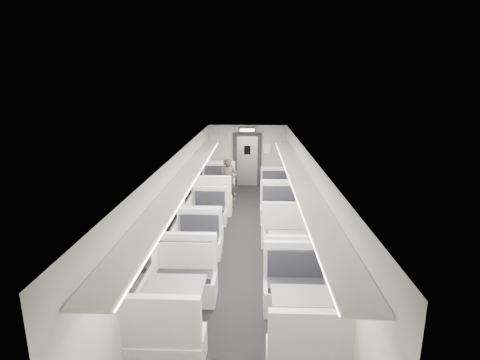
# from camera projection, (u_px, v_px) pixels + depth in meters

# --- Properties ---
(room) EXTENTS (3.24, 12.24, 2.64)m
(room) POSITION_uv_depth(u_px,v_px,m) (243.00, 203.00, 8.84)
(room) COLOR black
(room) RESTS_ON ground
(booth_left_a) EXTENTS (1.17, 2.36, 1.26)m
(booth_left_a) POSITION_uv_depth(u_px,v_px,m) (216.00, 193.00, 12.42)
(booth_left_a) COLOR beige
(booth_left_a) RESTS_ON room
(booth_left_b) EXTENTS (0.97, 1.97, 1.06)m
(booth_left_b) POSITION_uv_depth(u_px,v_px,m) (207.00, 221.00, 10.06)
(booth_left_b) COLOR beige
(booth_left_b) RESTS_ON room
(booth_left_c) EXTENTS (1.02, 2.06, 1.10)m
(booth_left_c) POSITION_uv_depth(u_px,v_px,m) (194.00, 256.00, 7.97)
(booth_left_c) COLOR beige
(booth_left_c) RESTS_ON room
(booth_left_d) EXTENTS (1.14, 2.31, 1.24)m
(booth_left_d) POSITION_uv_depth(u_px,v_px,m) (176.00, 305.00, 6.10)
(booth_left_d) COLOR beige
(booth_left_d) RESTS_ON room
(booth_right_a) EXTENTS (0.97, 1.98, 1.06)m
(booth_right_a) POSITION_uv_depth(u_px,v_px,m) (276.00, 193.00, 12.60)
(booth_right_a) COLOR beige
(booth_right_a) RESTS_ON room
(booth_right_b) EXTENTS (1.09, 2.21, 1.18)m
(booth_right_b) POSITION_uv_depth(u_px,v_px,m) (281.00, 219.00, 10.11)
(booth_right_b) COLOR beige
(booth_right_b) RESTS_ON room
(booth_right_c) EXTENTS (1.00, 2.03, 1.09)m
(booth_right_c) POSITION_uv_depth(u_px,v_px,m) (287.00, 249.00, 8.29)
(booth_right_c) COLOR beige
(booth_right_c) RESTS_ON room
(booth_right_d) EXTENTS (1.12, 2.27, 1.21)m
(booth_right_d) POSITION_uv_depth(u_px,v_px,m) (301.00, 317.00, 5.80)
(booth_right_d) COLOR beige
(booth_right_d) RESTS_ON room
(passenger) EXTENTS (0.62, 0.43, 1.65)m
(passenger) POSITION_uv_depth(u_px,v_px,m) (228.00, 182.00, 12.19)
(passenger) COLOR black
(passenger) RESTS_ON room
(window_a) EXTENTS (0.02, 1.18, 0.84)m
(window_a) POSITION_uv_depth(u_px,v_px,m) (200.00, 166.00, 12.15)
(window_a) COLOR black
(window_a) RESTS_ON room
(window_b) EXTENTS (0.02, 1.18, 0.84)m
(window_b) POSITION_uv_depth(u_px,v_px,m) (189.00, 183.00, 10.02)
(window_b) COLOR black
(window_b) RESTS_ON room
(window_c) EXTENTS (0.02, 1.18, 0.84)m
(window_c) POSITION_uv_depth(u_px,v_px,m) (171.00, 210.00, 7.89)
(window_c) COLOR black
(window_c) RESTS_ON room
(window_d) EXTENTS (0.02, 1.18, 0.84)m
(window_d) POSITION_uv_depth(u_px,v_px,m) (140.00, 256.00, 5.76)
(window_d) COLOR black
(window_d) RESTS_ON room
(luggage_rack_left) EXTENTS (0.46, 10.40, 0.09)m
(luggage_rack_left) POSITION_uv_depth(u_px,v_px,m) (187.00, 176.00, 8.42)
(luggage_rack_left) COLOR beige
(luggage_rack_left) RESTS_ON room
(luggage_rack_right) EXTENTS (0.46, 10.40, 0.09)m
(luggage_rack_right) POSITION_uv_depth(u_px,v_px,m) (298.00, 177.00, 8.33)
(luggage_rack_right) COLOR beige
(luggage_rack_right) RESTS_ON room
(vestibule_door) EXTENTS (1.10, 0.13, 2.10)m
(vestibule_door) POSITION_uv_depth(u_px,v_px,m) (247.00, 160.00, 14.62)
(vestibule_door) COLOR black
(vestibule_door) RESTS_ON room
(exit_sign) EXTENTS (0.62, 0.12, 0.16)m
(exit_sign) POSITION_uv_depth(u_px,v_px,m) (247.00, 130.00, 13.84)
(exit_sign) COLOR black
(exit_sign) RESTS_ON room
(wall_notice) EXTENTS (0.32, 0.02, 0.40)m
(wall_notice) POSITION_uv_depth(u_px,v_px,m) (267.00, 149.00, 14.47)
(wall_notice) COLOR white
(wall_notice) RESTS_ON room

